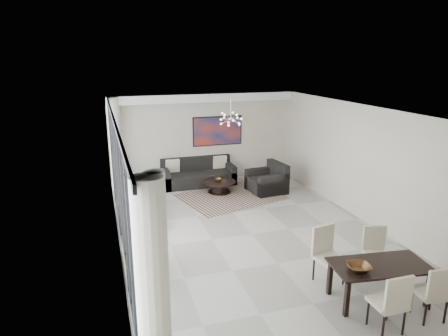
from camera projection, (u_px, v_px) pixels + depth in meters
name	position (u px, v px, depth m)	size (l,w,h in m)	color
room_shell	(271.00, 173.00, 9.13)	(6.00, 9.00, 2.90)	#A8A39B
window_wall	(123.00, 186.00, 8.17)	(0.37, 8.95, 2.90)	silver
soffit	(204.00, 98.00, 12.59)	(5.98, 0.40, 0.26)	white
painting	(218.00, 131.00, 13.19)	(1.68, 0.04, 0.98)	#AB3117
chandelier	(231.00, 119.00, 11.13)	(0.66, 0.66, 0.71)	silver
rug	(230.00, 197.00, 11.87)	(2.76, 2.12, 0.01)	black
coffee_table	(219.00, 186.00, 12.21)	(1.01, 1.01, 0.35)	black
bowl_coffee	(218.00, 180.00, 12.19)	(0.25, 0.25, 0.08)	brown
sofa_main	(198.00, 176.00, 12.97)	(2.33, 0.95, 0.85)	black
loveseat	(135.00, 212.00, 9.98)	(0.92, 1.63, 0.81)	black
armchair	(268.00, 182.00, 12.28)	(1.12, 1.16, 0.89)	black
side_table	(123.00, 179.00, 12.33)	(0.42, 0.42, 0.57)	black
tv_console	(135.00, 260.00, 7.74)	(0.41, 1.45, 0.45)	black
television	(142.00, 234.00, 7.64)	(1.05, 0.14, 0.60)	gray
dining_table	(379.00, 269.00, 6.69)	(1.72, 1.01, 0.68)	black
dining_chair_sw	(393.00, 300.00, 5.86)	(0.47, 0.47, 1.01)	beige
dining_chair_se	(435.00, 290.00, 6.15)	(0.50, 0.50, 0.96)	beige
dining_chair_nw	(326.00, 250.00, 7.31)	(0.56, 0.56, 1.05)	beige
dining_chair_ne	(376.00, 247.00, 7.56)	(0.53, 0.53, 0.94)	beige
bowl_dining	(359.00, 267.00, 6.49)	(0.37, 0.37, 0.09)	brown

